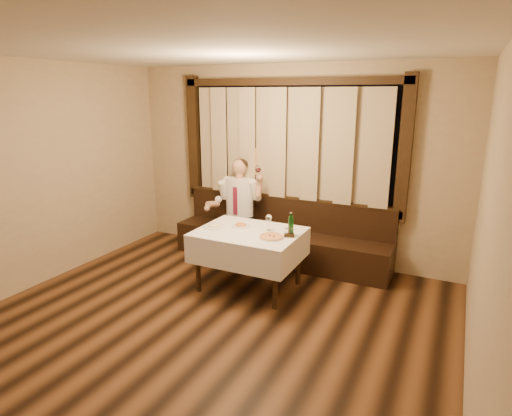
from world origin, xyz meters
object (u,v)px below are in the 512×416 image
at_px(pasta_red, 241,224).
at_px(seated_man, 238,201).
at_px(pizza, 271,237).
at_px(green_bottle, 291,226).
at_px(pasta_cream, 214,224).
at_px(banquette, 281,240).
at_px(cruet_caddy, 289,233).
at_px(dining_table, 249,239).

xyz_separation_m(pasta_red, seated_man, (-0.48, 0.81, 0.06)).
relative_size(pizza, green_bottle, 1.04).
distance_m(pasta_cream, green_bottle, 1.01).
bearing_deg(banquette, seated_man, -172.20).
distance_m(banquette, pizza, 1.28).
relative_size(green_bottle, seated_man, 0.20).
height_order(banquette, seated_man, seated_man).
relative_size(pasta_cream, cruet_caddy, 2.03).
bearing_deg(cruet_caddy, pasta_red, 150.62).
relative_size(banquette, green_bottle, 11.11).
bearing_deg(cruet_caddy, dining_table, 160.61).
xyz_separation_m(dining_table, cruet_caddy, (0.53, 0.01, 0.15)).
xyz_separation_m(pasta_cream, seated_man, (-0.19, 0.99, 0.05)).
bearing_deg(banquette, green_bottle, -61.32).
height_order(cruet_caddy, seated_man, seated_man).
bearing_deg(pasta_cream, cruet_caddy, 3.68).
bearing_deg(cruet_caddy, seated_man, 121.93).
bearing_deg(pizza, cruet_caddy, 35.65).
bearing_deg(green_bottle, pasta_red, 174.58).
distance_m(banquette, pasta_cream, 1.27).
relative_size(dining_table, pasta_cream, 4.69).
relative_size(dining_table, green_bottle, 4.41).
bearing_deg(banquette, dining_table, -90.00).
distance_m(green_bottle, seated_man, 1.48).
relative_size(pizza, seated_man, 0.20).
bearing_deg(pizza, seated_man, 134.08).
relative_size(banquette, cruet_caddy, 24.04).
height_order(banquette, pasta_red, banquette).
height_order(pizza, green_bottle, green_bottle).
distance_m(banquette, green_bottle, 1.24).
xyz_separation_m(dining_table, pasta_cream, (-0.47, -0.06, 0.14)).
bearing_deg(pasta_red, cruet_caddy, -9.13).
bearing_deg(banquette, pizza, -72.70).
bearing_deg(seated_man, dining_table, -54.66).
height_order(pizza, seated_man, seated_man).
height_order(dining_table, seated_man, seated_man).
relative_size(dining_table, pizza, 4.23).
bearing_deg(pasta_cream, pizza, -4.24).
bearing_deg(pizza, dining_table, 161.73).
relative_size(dining_table, pasta_red, 5.33).
relative_size(pasta_cream, green_bottle, 0.94).
relative_size(banquette, pizza, 10.66).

